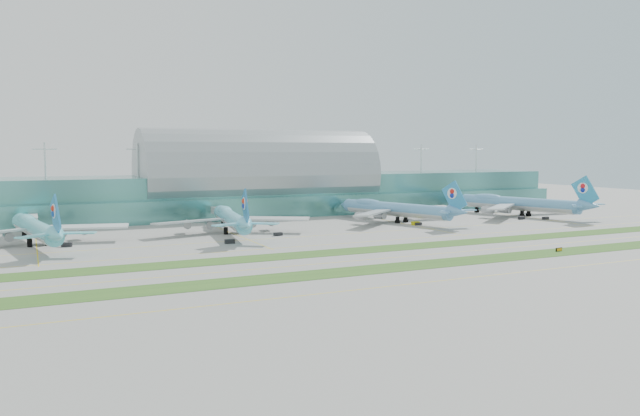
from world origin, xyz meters
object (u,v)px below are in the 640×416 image
airliner_c (395,208)px  airliner_a (36,228)px  taxiway_sign_east (559,250)px  terminal (259,186)px  airliner_d (518,203)px  airliner_b (231,218)px

airliner_c → airliner_a: bearing=164.3°
airliner_c → taxiway_sign_east: size_ratio=24.23×
terminal → airliner_c: (42.88, -62.00, -8.06)m
airliner_a → airliner_d: size_ratio=0.93×
airliner_c → airliner_d: 69.11m
airliner_a → airliner_b: bearing=-8.8°
airliner_b → airliner_c: airliner_c is taller
terminal → airliner_a: 126.04m
airliner_a → airliner_c: size_ratio=0.99×
taxiway_sign_east → terminal: bearing=99.3°
airliner_c → airliner_d: bearing=-21.1°
airliner_c → airliner_d: size_ratio=0.94×
airliner_b → airliner_d: 147.31m
airliner_b → airliner_d: (147.30, 1.44, 0.56)m
airliner_d → airliner_a: bearing=164.4°
airliner_c → taxiway_sign_east: (3.59, -93.53, -5.56)m
airliner_a → terminal: bearing=22.9°
terminal → airliner_a: bearing=-147.0°
airliner_a → airliner_d: bearing=-9.3°
terminal → taxiway_sign_east: 162.90m
airliner_d → taxiway_sign_east: airliner_d is taller
taxiway_sign_east → airliner_b: bearing=125.5°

